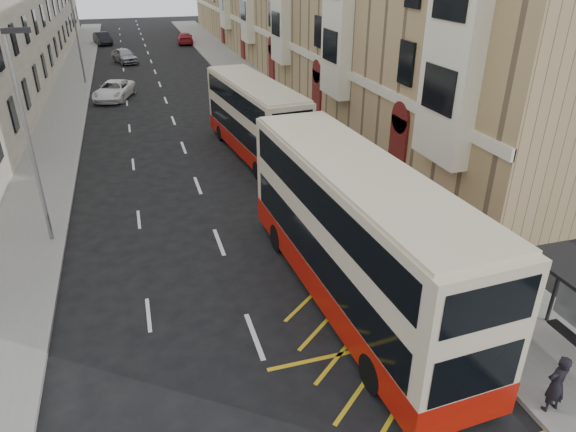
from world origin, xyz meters
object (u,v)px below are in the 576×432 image
object	(u,v)px
pedestrian_near	(557,384)
white_van	(114,90)
double_decker_rear	(255,119)
car_silver	(125,56)
car_dark	(103,39)
car_red	(185,38)
street_lamp_near	(28,130)
pedestrian_mid	(527,270)
pedestrian_far	(508,294)
street_lamp_far	(77,30)
double_decker_front	(354,234)

from	to	relation	value
pedestrian_near	white_van	xyz separation A→B (m)	(-10.22, 36.57, -0.27)
double_decker_rear	car_silver	world-z (taller)	double_decker_rear
double_decker_rear	car_dark	xyz separation A→B (m)	(-9.06, 46.88, -1.39)
car_red	street_lamp_near	bearing A→B (deg)	82.50
pedestrian_near	car_dark	xyz separation A→B (m)	(-11.55, 67.32, -0.22)
pedestrian_mid	pedestrian_far	size ratio (longest dim) A/B	0.97
pedestrian_far	car_red	world-z (taller)	pedestrian_far
street_lamp_far	pedestrian_far	distance (m)	42.14
pedestrian_mid	car_red	xyz separation A→B (m)	(-3.97, 60.46, -0.29)
street_lamp_far	car_silver	bearing A→B (deg)	69.69
pedestrian_far	car_dark	distance (m)	65.17
pedestrian_far	pedestrian_mid	bearing A→B (deg)	-120.87
car_silver	car_dark	world-z (taller)	same
street_lamp_far	double_decker_front	world-z (taller)	street_lamp_far
pedestrian_far	car_silver	world-z (taller)	pedestrian_far
double_decker_front	white_van	distance (m)	31.56
street_lamp_far	double_decker_rear	bearing A→B (deg)	-65.67
double_decker_front	pedestrian_mid	size ratio (longest dim) A/B	7.20
street_lamp_near	double_decker_rear	distance (m)	12.87
double_decker_rear	white_van	world-z (taller)	double_decker_rear
white_van	street_lamp_near	bearing A→B (deg)	-79.32
street_lamp_far	pedestrian_near	world-z (taller)	street_lamp_far
pedestrian_mid	pedestrian_far	world-z (taller)	pedestrian_far
double_decker_front	car_silver	distance (m)	47.32
pedestrian_far	car_silver	bearing A→B (deg)	-52.27
street_lamp_near	pedestrian_far	xyz separation A→B (m)	(13.99, -9.58, -3.61)
white_van	car_silver	distance (m)	16.28
street_lamp_near	pedestrian_mid	xyz separation A→B (m)	(15.51, -8.58, -3.64)
street_lamp_far	pedestrian_mid	bearing A→B (deg)	-68.10
street_lamp_far	pedestrian_near	xyz separation A→B (m)	(12.70, -43.01, -3.65)
street_lamp_near	double_decker_front	distance (m)	12.34
double_decker_rear	pedestrian_far	distance (m)	17.47
street_lamp_near	car_silver	world-z (taller)	street_lamp_near
double_decker_front	car_red	size ratio (longest dim) A/B	2.50
street_lamp_near	car_dark	world-z (taller)	street_lamp_near
white_van	pedestrian_near	bearing A→B (deg)	-57.69
street_lamp_far	double_decker_front	bearing A→B (deg)	-75.08
double_decker_rear	pedestrian_far	xyz separation A→B (m)	(3.78, -17.01, -1.13)
double_decker_rear	white_van	distance (m)	17.95
street_lamp_near	street_lamp_far	distance (m)	30.00
double_decker_rear	pedestrian_near	size ratio (longest dim) A/B	6.48
street_lamp_far	car_silver	xyz separation A→B (m)	(3.63, 9.81, -3.87)
street_lamp_near	car_red	size ratio (longest dim) A/B	1.64
car_silver	street_lamp_near	bearing A→B (deg)	-112.19
pedestrian_near	pedestrian_far	distance (m)	3.66
street_lamp_far	car_silver	world-z (taller)	street_lamp_far
white_van	double_decker_front	bearing A→B (deg)	-59.73
street_lamp_near	pedestrian_mid	distance (m)	18.10
double_decker_rear	car_red	world-z (taller)	double_decker_rear
double_decker_front	pedestrian_far	xyz separation A→B (m)	(4.11, -2.52, -1.43)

